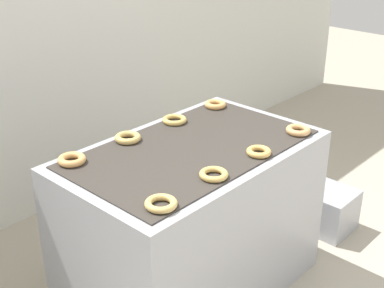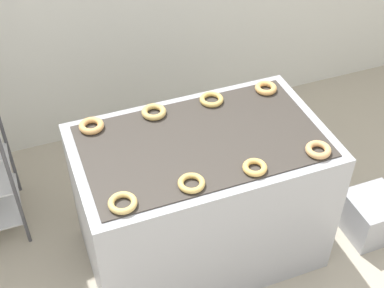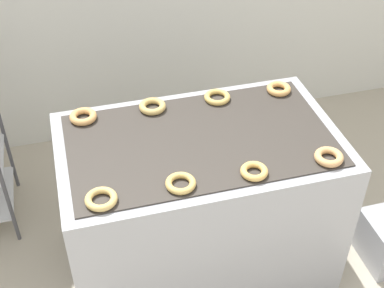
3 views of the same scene
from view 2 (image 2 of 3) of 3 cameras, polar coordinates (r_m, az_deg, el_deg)
name	(u,v)px [view 2 (image 2 of 3)]	position (r m, az deg, el deg)	size (l,w,h in m)	color
fryer_machine	(201,199)	(3.26, 0.95, -5.90)	(1.42, 0.86, 0.94)	#A8AAB2
glaze_bin	(371,216)	(3.79, 18.58, -7.27)	(0.33, 0.33, 0.30)	#A8AAB2
donut_near_left	(123,203)	(2.60, -7.41, -6.26)	(0.14, 0.14, 0.03)	#DBB666
donut_near_midleft	(191,183)	(2.67, -0.06, -4.20)	(0.14, 0.14, 0.03)	#DAB35F
donut_near_midright	(255,167)	(2.77, 6.72, -2.50)	(0.13, 0.13, 0.03)	#E5B45D
donut_near_right	(318,150)	(2.93, 13.32, -0.60)	(0.14, 0.14, 0.04)	tan
donut_far_left	(91,126)	(3.06, -10.68, 1.92)	(0.14, 0.14, 0.04)	#E7A962
donut_far_midleft	(154,112)	(3.11, -4.09, 3.43)	(0.14, 0.14, 0.04)	tan
donut_far_midright	(212,99)	(3.21, 2.09, 4.78)	(0.14, 0.14, 0.03)	#DAB45D
donut_far_right	(266,88)	(3.33, 7.89, 5.93)	(0.14, 0.14, 0.04)	#EBAC60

